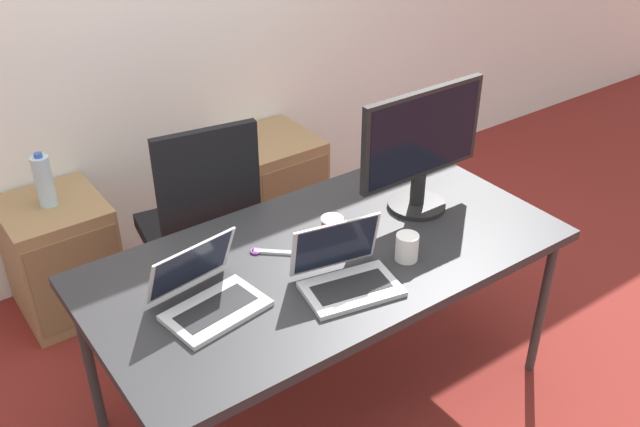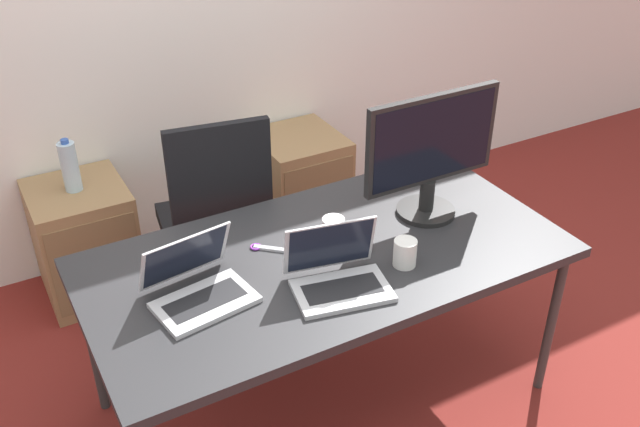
% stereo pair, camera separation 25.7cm
% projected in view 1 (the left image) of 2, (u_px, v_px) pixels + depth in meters
% --- Properties ---
extents(ground_plane, '(14.00, 14.00, 0.00)m').
position_uv_depth(ground_plane, '(326.00, 395.00, 3.05)').
color(ground_plane, maroon).
extents(wall_back, '(10.00, 0.05, 2.60)m').
position_uv_depth(wall_back, '(143.00, 11.00, 3.41)').
color(wall_back, white).
rests_on(wall_back, ground_plane).
extents(desk, '(1.80, 0.92, 0.74)m').
position_uv_depth(desk, '(327.00, 262.00, 2.69)').
color(desk, '#28282B').
rests_on(desk, ground_plane).
extents(office_chair, '(0.56, 0.59, 1.07)m').
position_uv_depth(office_chair, '(203.00, 246.00, 3.31)').
color(office_chair, '#232326').
rests_on(office_chair, ground_plane).
extents(cabinet_left, '(0.45, 0.48, 0.59)m').
position_uv_depth(cabinet_left, '(62.00, 257.00, 3.42)').
color(cabinet_left, '#99754C').
rests_on(cabinet_left, ground_plane).
extents(cabinet_right, '(0.45, 0.48, 0.59)m').
position_uv_depth(cabinet_right, '(273.00, 186.00, 4.01)').
color(cabinet_right, '#99754C').
rests_on(cabinet_right, ground_plane).
extents(water_bottle, '(0.08, 0.08, 0.26)m').
position_uv_depth(water_bottle, '(44.00, 181.00, 3.20)').
color(water_bottle, silver).
rests_on(water_bottle, cabinet_left).
extents(laptop_left, '(0.37, 0.31, 0.22)m').
position_uv_depth(laptop_left, '(346.00, 274.00, 2.47)').
color(laptop_left, silver).
rests_on(laptop_left, desk).
extents(laptop_right, '(0.36, 0.33, 0.22)m').
position_uv_depth(laptop_right, '(208.00, 295.00, 2.37)').
color(laptop_right, silver).
rests_on(laptop_right, desk).
extents(monitor, '(0.59, 0.24, 0.51)m').
position_uv_depth(monitor, '(421.00, 147.00, 2.80)').
color(monitor, black).
rests_on(monitor, desk).
extents(mouse, '(0.04, 0.06, 0.03)m').
position_uv_depth(mouse, '(365.00, 242.00, 2.70)').
color(mouse, silver).
rests_on(mouse, desk).
extents(coffee_cup_white, '(0.08, 0.08, 0.10)m').
position_uv_depth(coffee_cup_white, '(407.00, 247.00, 2.60)').
color(coffee_cup_white, white).
rests_on(coffee_cup_white, desk).
extents(coffee_cup_brown, '(0.09, 0.09, 0.10)m').
position_uv_depth(coffee_cup_brown, '(332.00, 229.00, 2.71)').
color(coffee_cup_brown, maroon).
rests_on(coffee_cup_brown, desk).
extents(scissors, '(0.14, 0.13, 0.01)m').
position_uv_depth(scissors, '(268.00, 252.00, 2.66)').
color(scissors, '#B2B2B7').
rests_on(scissors, desk).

